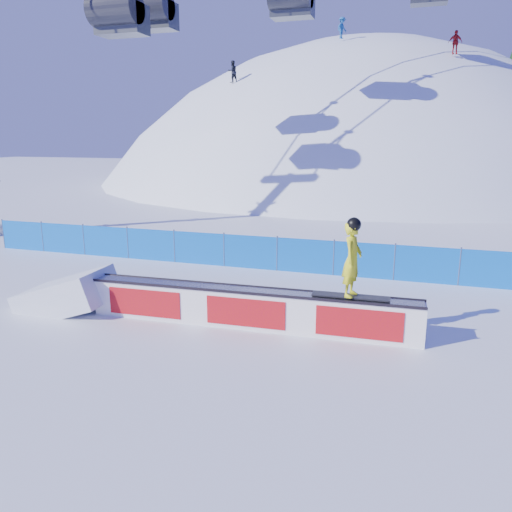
% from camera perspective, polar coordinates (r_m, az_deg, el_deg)
% --- Properties ---
extents(ground, '(160.00, 160.00, 0.00)m').
position_cam_1_polar(ground, '(14.00, -6.47, -5.96)').
color(ground, white).
rests_on(ground, ground).
extents(snow_hill, '(64.00, 64.00, 64.00)m').
position_cam_1_polar(snow_hill, '(58.84, 11.04, -9.30)').
color(snow_hill, white).
rests_on(snow_hill, ground).
extents(safety_fence, '(22.05, 0.05, 1.30)m').
position_cam_1_polar(safety_fence, '(17.86, -0.67, 0.46)').
color(safety_fence, blue).
rests_on(safety_fence, ground).
extents(rail_box, '(8.39, 0.89, 1.00)m').
position_cam_1_polar(rail_box, '(12.46, -0.86, -5.98)').
color(rail_box, white).
rests_on(rail_box, ground).
extents(snow_ramp, '(2.63, 1.70, 1.61)m').
position_cam_1_polar(snow_ramp, '(14.89, -20.67, -5.58)').
color(snow_ramp, white).
rests_on(snow_ramp, ground).
extents(snowboarder, '(1.81, 0.70, 1.88)m').
position_cam_1_polar(snowboarder, '(11.61, 10.95, -0.30)').
color(snowboarder, black).
rests_on(snowboarder, rail_box).
extents(distant_skiers, '(22.20, 6.60, 5.88)m').
position_cam_1_polar(distant_skiers, '(42.04, 13.11, 21.92)').
color(distant_skiers, black).
rests_on(distant_skiers, ground).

